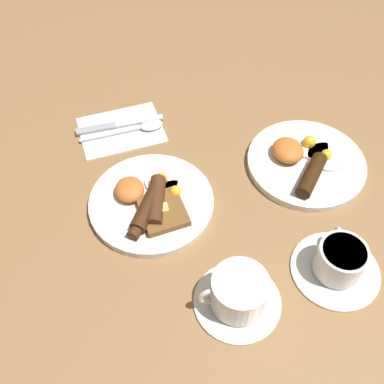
{
  "coord_description": "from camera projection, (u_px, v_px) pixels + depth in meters",
  "views": [
    {
      "loc": [
        0.52,
        -0.05,
        0.69
      ],
      "look_at": [
        0.01,
        0.08,
        0.03
      ],
      "focal_mm": 42.0,
      "sensor_mm": 36.0,
      "label": 1
    }
  ],
  "objects": [
    {
      "name": "ground_plane",
      "position": [
        152.0,
        205.0,
        0.86
      ],
      "size": [
        3.0,
        3.0,
        0.0
      ],
      "primitive_type": "plane",
      "color": "olive"
    },
    {
      "name": "breakfast_plate_near",
      "position": [
        152.0,
        202.0,
        0.84
      ],
      "size": [
        0.24,
        0.24,
        0.04
      ],
      "color": "silver",
      "rests_on": "ground_plane"
    },
    {
      "name": "breakfast_plate_far",
      "position": [
        305.0,
        161.0,
        0.91
      ],
      "size": [
        0.24,
        0.24,
        0.05
      ],
      "color": "silver",
      "rests_on": "ground_plane"
    },
    {
      "name": "teacup_near",
      "position": [
        238.0,
        294.0,
        0.71
      ],
      "size": [
        0.14,
        0.14,
        0.07
      ],
      "color": "silver",
      "rests_on": "ground_plane"
    },
    {
      "name": "teacup_far",
      "position": [
        339.0,
        262.0,
        0.75
      ],
      "size": [
        0.15,
        0.15,
        0.07
      ],
      "color": "silver",
      "rests_on": "ground_plane"
    },
    {
      "name": "napkin",
      "position": [
        121.0,
        130.0,
        0.98
      ],
      "size": [
        0.15,
        0.19,
        0.01
      ],
      "primitive_type": "cube",
      "rotation": [
        0.0,
        0.0,
        0.07
      ],
      "color": "white",
      "rests_on": "ground_plane"
    },
    {
      "name": "knife",
      "position": [
        115.0,
        125.0,
        0.98
      ],
      "size": [
        0.02,
        0.19,
        0.01
      ],
      "rotation": [
        0.0,
        0.0,
        1.58
      ],
      "color": "silver",
      "rests_on": "napkin"
    },
    {
      "name": "spoon",
      "position": [
        143.0,
        127.0,
        0.98
      ],
      "size": [
        0.04,
        0.18,
        0.01
      ],
      "rotation": [
        0.0,
        0.0,
        1.63
      ],
      "color": "silver",
      "rests_on": "napkin"
    }
  ]
}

